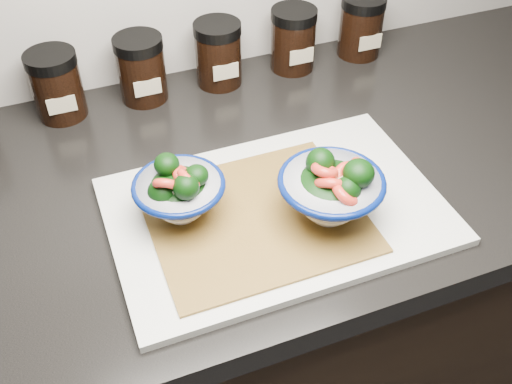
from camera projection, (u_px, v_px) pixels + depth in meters
name	position (u px, v px, depth m)	size (l,w,h in m)	color
cabinet	(262.00, 339.00, 1.22)	(3.43, 0.58, 0.86)	black
countertop	(264.00, 173.00, 0.92)	(3.50, 0.60, 0.04)	black
cutting_board	(276.00, 211.00, 0.82)	(0.45, 0.30, 0.01)	silver
bamboo_mat	(256.00, 217.00, 0.80)	(0.28, 0.24, 0.00)	#A77D32
bowl_left	(179.00, 193.00, 0.78)	(0.12, 0.12, 0.09)	white
bowl_right	(332.00, 190.00, 0.77)	(0.14, 0.14, 0.10)	white
spice_jar_b	(57.00, 85.00, 0.96)	(0.08, 0.08, 0.11)	black
spice_jar_c	(141.00, 69.00, 1.00)	(0.08, 0.08, 0.11)	black
spice_jar_d	(218.00, 54.00, 1.03)	(0.08, 0.08, 0.11)	black
spice_jar_e	(293.00, 39.00, 1.07)	(0.08, 0.08, 0.11)	black
spice_jar_f	(361.00, 26.00, 1.11)	(0.08, 0.08, 0.11)	black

